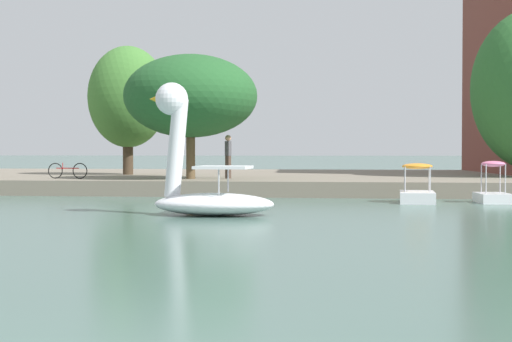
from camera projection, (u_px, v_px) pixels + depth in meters
shore_bank_far at (307, 180)px, 39.35m from camera, size 156.12×20.32×0.60m
swan_boat at (204, 180)px, 21.30m from camera, size 3.46×1.93×3.61m
pedal_boat_orange at (417, 191)px, 26.56m from camera, size 1.25×2.23×1.33m
pedal_boat_pink at (493, 191)px, 26.46m from camera, size 1.13×1.83×1.41m
tree_broadleaf_behind_dock at (191, 96)px, 32.34m from camera, size 7.52×7.60×5.12m
tree_broadleaf_right at (128, 97)px, 38.21m from camera, size 4.41×4.37×6.26m
person_on_path at (228, 154)px, 32.89m from camera, size 0.27×0.28×1.82m
bicycle_parked at (68, 171)px, 32.65m from camera, size 1.75×0.16×0.67m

